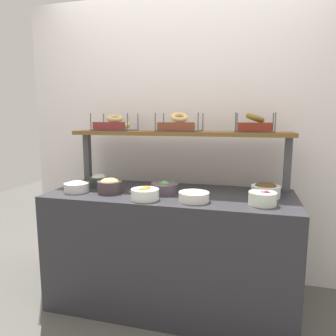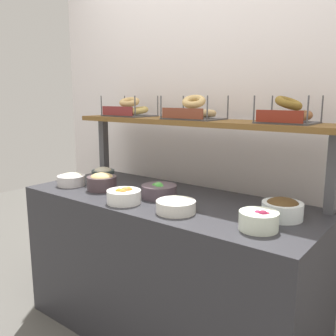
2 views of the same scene
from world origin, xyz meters
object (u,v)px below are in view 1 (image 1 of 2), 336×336
at_px(bowl_hummus, 110,185).
at_px(bowl_potato_salad, 77,186).
at_px(serving_spoon_near_plate, 143,194).
at_px(bagel_basket_plain, 179,125).
at_px(bagel_basket_sesame, 115,125).
at_px(bagel_basket_cinnamon_raisin, 255,125).
at_px(bowl_veggie_mix, 165,188).
at_px(bowl_chocolate_spread, 266,190).
at_px(bowl_tuna_salad, 99,180).
at_px(bowl_beet_salad, 263,198).
at_px(bowl_fruit_salad, 145,193).
at_px(bowl_scallion_spread, 194,195).

xyz_separation_m(bowl_hummus, bowl_potato_salad, (-0.25, -0.04, -0.01)).
height_order(serving_spoon_near_plate, bagel_basket_plain, bagel_basket_plain).
bearing_deg(bowl_potato_salad, bagel_basket_sesame, 74.10).
distance_m(bowl_potato_salad, bagel_basket_cinnamon_raisin, 1.38).
xyz_separation_m(bagel_basket_sesame, bagel_basket_cinnamon_raisin, (1.12, -0.00, 0.00)).
bearing_deg(bagel_basket_sesame, bowl_veggie_mix, -30.57).
relative_size(bowl_chocolate_spread, serving_spoon_near_plate, 1.08).
xyz_separation_m(bowl_tuna_salad, bowl_veggie_mix, (0.55, -0.08, -0.01)).
distance_m(bowl_beet_salad, bagel_basket_sesame, 1.33).
bearing_deg(bowl_veggie_mix, bowl_hummus, -168.48).
xyz_separation_m(bowl_hummus, serving_spoon_near_plate, (0.25, -0.00, -0.05)).
distance_m(bowl_fruit_salad, bagel_basket_cinnamon_raisin, 0.95).
bearing_deg(bowl_veggie_mix, serving_spoon_near_plate, -149.40).
xyz_separation_m(bowl_fruit_salad, bagel_basket_sesame, (-0.43, 0.50, 0.44)).
relative_size(bagel_basket_sesame, bagel_basket_plain, 0.98).
distance_m(bowl_fruit_salad, bowl_hummus, 0.33).
xyz_separation_m(bowl_veggie_mix, serving_spoon_near_plate, (-0.14, -0.08, -0.03)).
height_order(bowl_fruit_salad, bowl_hummus, bowl_hummus).
height_order(bowl_beet_salad, bagel_basket_sesame, bagel_basket_sesame).
bearing_deg(bowl_veggie_mix, bowl_chocolate_spread, 5.70).
relative_size(bowl_scallion_spread, bowl_veggie_mix, 0.99).
height_order(bowl_scallion_spread, serving_spoon_near_plate, bowl_scallion_spread).
bearing_deg(bagel_basket_plain, bagel_basket_cinnamon_raisin, 1.98).
xyz_separation_m(bowl_tuna_salad, bagel_basket_plain, (0.59, 0.20, 0.43)).
relative_size(bowl_scallion_spread, bagel_basket_plain, 0.59).
distance_m(bowl_tuna_salad, bowl_fruit_salad, 0.55).
height_order(bowl_scallion_spread, bagel_basket_sesame, bagel_basket_sesame).
distance_m(bowl_scallion_spread, bagel_basket_sesame, 0.99).
distance_m(bowl_veggie_mix, bagel_basket_sesame, 0.74).
xyz_separation_m(bowl_scallion_spread, bowl_chocolate_spread, (0.45, 0.23, 0.01)).
xyz_separation_m(bowl_tuna_salad, bowl_hummus, (0.17, -0.16, 0.00)).
distance_m(bowl_scallion_spread, bowl_veggie_mix, 0.29).
xyz_separation_m(bowl_fruit_salad, bagel_basket_plain, (0.12, 0.48, 0.44)).
xyz_separation_m(bowl_hummus, bowl_beet_salad, (1.05, -0.06, -0.01)).
bearing_deg(bowl_potato_salad, bowl_fruit_salad, -8.14).
height_order(bowl_veggie_mix, bowl_potato_salad, bowl_veggie_mix).
height_order(bowl_scallion_spread, bowl_beet_salad, bowl_beet_salad).
xyz_separation_m(bowl_fruit_salad, bowl_hummus, (-0.31, 0.12, 0.01)).
distance_m(bowl_veggie_mix, bowl_beet_salad, 0.68).
height_order(bowl_fruit_salad, bagel_basket_plain, bagel_basket_plain).
height_order(bowl_scallion_spread, bowl_chocolate_spread, bowl_chocolate_spread).
bearing_deg(bowl_tuna_salad, bagel_basket_cinnamon_raisin, 10.71).
distance_m(serving_spoon_near_plate, bagel_basket_sesame, 0.71).
height_order(bowl_tuna_salad, bagel_basket_sesame, bagel_basket_sesame).
distance_m(bowl_fruit_salad, bowl_potato_salad, 0.56).
xyz_separation_m(bowl_veggie_mix, bagel_basket_cinnamon_raisin, (0.60, 0.30, 0.44)).
height_order(bowl_tuna_salad, serving_spoon_near_plate, bowl_tuna_salad).
height_order(bowl_fruit_salad, bowl_chocolate_spread, bowl_chocolate_spread).
distance_m(bowl_tuna_salad, bagel_basket_plain, 0.76).
bearing_deg(bowl_scallion_spread, bowl_hummus, 172.55).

